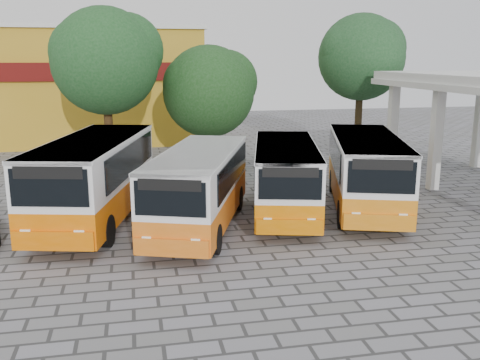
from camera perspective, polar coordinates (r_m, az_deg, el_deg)
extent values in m
plane|color=slate|center=(18.48, 8.52, -6.63)|extent=(90.00, 90.00, 0.00)
cube|color=silver|center=(30.45, 15.97, 5.59)|extent=(0.45, 0.45, 5.00)
cube|color=silver|center=(33.21, 24.16, 5.54)|extent=(0.45, 0.45, 5.00)
cube|color=#B8891B|center=(42.67, -18.29, 9.45)|extent=(20.00, 10.00, 8.00)
cube|color=#590C0A|center=(37.56, -19.31, 10.82)|extent=(20.00, 0.20, 1.20)
cube|color=silver|center=(42.66, -18.70, 15.01)|extent=(20.40, 10.40, 0.30)
cube|color=#E96600|center=(21.09, -15.08, -1.65)|extent=(4.60, 9.13, 1.15)
cube|color=white|center=(20.80, -15.31, 2.03)|extent=(4.60, 9.13, 1.61)
cube|color=white|center=(20.67, -15.43, 4.04)|extent=(4.65, 9.14, 0.13)
cube|color=black|center=(20.93, -18.95, 1.90)|extent=(1.73, 7.04, 1.15)
cube|color=black|center=(20.74, -11.63, 2.25)|extent=(1.73, 7.04, 1.15)
cube|color=black|center=(16.50, -16.24, -0.75)|extent=(2.30, 0.60, 1.15)
cube|color=black|center=(16.40, -16.34, 0.81)|extent=(2.04, 0.54, 0.37)
cylinder|color=black|center=(18.61, -19.15, -5.30)|extent=(0.31, 1.09, 1.09)
cylinder|color=black|center=(18.43, -11.83, -5.02)|extent=(0.31, 1.09, 1.09)
cylinder|color=black|center=(24.06, -17.44, -1.10)|extent=(0.31, 1.09, 1.09)
cylinder|color=black|center=(23.91, -11.80, -0.86)|extent=(0.31, 1.09, 1.09)
cube|color=orange|center=(19.61, -4.34, -2.61)|extent=(4.85, 8.24, 1.04)
cube|color=white|center=(19.32, -4.40, 0.95)|extent=(4.85, 8.24, 1.45)
cube|color=white|center=(19.19, -4.44, 2.90)|extent=(4.89, 8.26, 0.12)
cube|color=black|center=(19.21, -7.97, 0.84)|extent=(2.20, 6.17, 1.04)
cube|color=black|center=(19.49, -0.88, 1.14)|extent=(2.20, 6.17, 1.04)
cube|color=black|center=(15.49, -2.58, -2.00)|extent=(2.02, 0.75, 1.04)
cube|color=black|center=(15.38, -2.59, -0.51)|extent=(1.79, 0.68, 0.34)
cylinder|color=black|center=(17.19, -6.79, -6.34)|extent=(0.28, 0.99, 0.99)
cylinder|color=black|center=(17.47, 0.24, -5.92)|extent=(0.28, 0.99, 0.99)
cylinder|color=black|center=(22.10, -7.90, -1.98)|extent=(0.28, 0.99, 0.99)
cylinder|color=black|center=(22.32, -2.43, -1.72)|extent=(0.28, 0.99, 0.99)
cube|color=#DE6F00|center=(21.54, 4.83, -1.26)|extent=(4.11, 8.04, 1.01)
cube|color=white|center=(21.27, 4.89, 1.91)|extent=(4.11, 8.04, 1.42)
cube|color=white|center=(21.16, 4.92, 3.64)|extent=(4.15, 8.05, 0.12)
cube|color=black|center=(20.97, 1.80, 1.83)|extent=(1.58, 6.19, 1.01)
cube|color=black|center=(21.62, 7.89, 2.06)|extent=(1.58, 6.19, 1.01)
cube|color=black|center=(17.67, 8.39, -0.42)|extent=(2.02, 0.55, 1.01)
cube|color=black|center=(17.58, 8.44, 0.86)|extent=(1.79, 0.50, 0.33)
cylinder|color=black|center=(19.05, 3.89, -4.37)|extent=(0.27, 0.96, 0.96)
cylinder|color=black|center=(19.68, 9.76, -3.96)|extent=(0.27, 0.96, 0.96)
cylinder|color=black|center=(23.74, 0.71, -0.84)|extent=(0.27, 0.96, 0.96)
cylinder|color=black|center=(24.25, 5.53, -0.60)|extent=(0.27, 0.96, 0.96)
cube|color=orange|center=(22.64, 13.17, -0.69)|extent=(4.88, 8.65, 1.09)
cube|color=white|center=(22.37, 13.34, 2.56)|extent=(4.88, 8.65, 1.52)
cube|color=white|center=(22.26, 13.44, 4.33)|extent=(4.93, 8.66, 0.12)
cube|color=black|center=(21.87, 10.33, 2.51)|extent=(2.12, 6.53, 1.09)
cube|color=black|center=(22.92, 16.22, 2.68)|extent=(2.12, 6.53, 1.09)
cube|color=black|center=(18.75, 18.61, 0.30)|extent=(2.14, 0.72, 1.09)
cube|color=black|center=(18.66, 18.70, 1.60)|extent=(1.89, 0.65, 0.35)
cylinder|color=black|center=(19.93, 13.36, -3.81)|extent=(0.29, 1.04, 1.04)
cylinder|color=black|center=(20.95, 18.94, -3.35)|extent=(0.29, 1.04, 1.04)
cylinder|color=black|center=(24.74, 8.20, -0.32)|extent=(0.29, 1.04, 1.04)
cylinder|color=black|center=(25.57, 12.93, -0.09)|extent=(0.29, 1.04, 1.04)
cylinder|color=#472F16|center=(29.96, -13.80, 4.83)|extent=(0.46, 0.46, 4.20)
sphere|color=#17451A|center=(29.68, -14.20, 12.21)|extent=(5.64, 5.64, 5.64)
sphere|color=#17451A|center=(29.95, -12.03, 13.40)|extent=(3.95, 3.95, 3.95)
sphere|color=#17451A|center=(29.54, -16.23, 12.91)|extent=(3.67, 3.67, 3.67)
cylinder|color=#342716|center=(31.63, -3.29, 4.66)|extent=(0.38, 0.38, 3.18)
sphere|color=#163E13|center=(31.36, -3.35, 9.42)|extent=(5.30, 5.30, 5.30)
sphere|color=#163E13|center=(31.79, -1.52, 10.44)|extent=(3.71, 3.71, 3.71)
sphere|color=#163E13|center=(31.02, -5.03, 10.09)|extent=(3.44, 3.44, 3.44)
cylinder|color=#3A2C17|center=(34.54, 12.48, 5.98)|extent=(0.45, 0.45, 4.25)
sphere|color=#163F1A|center=(34.30, 12.82, 12.66)|extent=(5.26, 5.26, 5.26)
sphere|color=#163F1A|center=(35.02, 14.27, 13.45)|extent=(3.68, 3.68, 3.68)
sphere|color=#163F1A|center=(33.76, 11.53, 13.39)|extent=(3.42, 3.42, 3.42)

